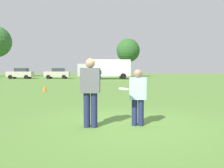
# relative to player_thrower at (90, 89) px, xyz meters

# --- Properties ---
(ground_plane) EXTENTS (168.56, 168.56, 0.00)m
(ground_plane) POSITION_rel_player_thrower_xyz_m (0.93, 0.50, -1.03)
(ground_plane) COLOR #517A33
(player_thrower) EXTENTS (0.51, 0.30, 1.83)m
(player_thrower) POSITION_rel_player_thrower_xyz_m (0.00, 0.00, 0.00)
(player_thrower) COLOR #1E234C
(player_thrower) RESTS_ON ground
(player_defender) EXTENTS (0.47, 0.30, 1.54)m
(player_defender) POSITION_rel_player_thrower_xyz_m (1.27, 0.23, -0.17)
(player_defender) COLOR #1E234C
(player_defender) RESTS_ON ground
(frisbee) EXTENTS (0.27, 0.27, 0.06)m
(frisbee) POSITION_rel_player_thrower_xyz_m (0.88, -0.19, 0.01)
(frisbee) COLOR white
(traffic_cone) EXTENTS (0.32, 0.32, 0.48)m
(traffic_cone) POSITION_rel_player_thrower_xyz_m (-4.49, 10.31, -0.80)
(traffic_cone) COLOR #D8590C
(traffic_cone) RESTS_ON ground
(parked_car_mid_left) EXTENTS (4.32, 2.45, 1.82)m
(parked_car_mid_left) POSITION_rel_player_thrower_xyz_m (-15.80, 33.18, -0.11)
(parked_car_mid_left) COLOR #B7AD99
(parked_car_mid_left) RESTS_ON ground
(parked_car_center) EXTENTS (4.32, 2.45, 1.82)m
(parked_car_center) POSITION_rel_player_thrower_xyz_m (-9.66, 33.86, -0.11)
(parked_car_center) COLOR #B7AD99
(parked_car_center) RESTS_ON ground
(box_truck) EXTENTS (8.65, 3.40, 3.18)m
(box_truck) POSITION_rel_player_thrower_xyz_m (-1.31, 32.47, 0.72)
(box_truck) COLOR white
(box_truck) RESTS_ON ground
(bystander_field_marshal) EXTENTS (0.43, 0.52, 1.65)m
(bystander_field_marshal) POSITION_rel_player_thrower_xyz_m (-1.93, 28.99, -0.10)
(bystander_field_marshal) COLOR #1E234C
(bystander_field_marshal) RESTS_ON ground
(tree_east_birch) EXTENTS (5.13, 5.13, 8.34)m
(tree_east_birch) POSITION_rel_player_thrower_xyz_m (3.02, 45.56, 4.70)
(tree_east_birch) COLOR brown
(tree_east_birch) RESTS_ON ground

